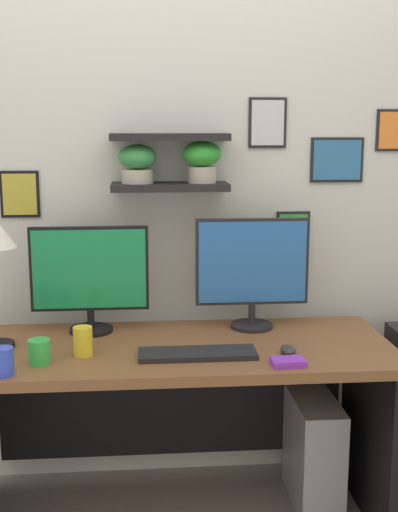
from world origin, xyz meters
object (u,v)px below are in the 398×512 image
Objects in this scene: scissors_tray at (288,362)px; water_cup at (83,341)px; monitor_right at (252,269)px; pen_cup at (3,362)px; computer_tower_right at (313,451)px; keyboard at (197,354)px; coffee_mug at (39,352)px; desk at (174,390)px; computer_mouse at (288,350)px; monitor_left at (90,275)px.

water_cup reaches higher than scissors_tray.
monitor_right is 4.78× the size of pen_cup.
water_cup reaches higher than computer_tower_right.
coffee_mug is at bearing -176.94° from keyboard.
keyboard reaches higher than computer_tower_right.
pen_cup reaches higher than desk.
keyboard is at bearing -126.62° from monitor_right.
coffee_mug is at bearing 174.10° from scissors_tray.
monitor_right reaches higher than computer_mouse.
desk reaches higher than computer_tower_right.
desk is 0.67m from computer_tower_right.
computer_mouse is 1.03m from pen_cup.
computer_tower_right is at bearing 16.84° from pen_cup.
water_cup is at bearing -156.08° from monitor_right.
computer_tower_right is at bearing 23.34° from keyboard.
coffee_mug is 0.19× the size of computer_tower_right.
water_cup is at bearing 167.12° from scissors_tray.
scissors_tray is at bearing -12.88° from water_cup.
computer_tower_right is at bearing 13.08° from coffee_mug.
monitor_right is at bearing 27.54° from pen_cup.
coffee_mug is 0.15m from pen_cup.
pen_cup is (-0.68, -0.14, 0.04)m from keyboard.
coffee_mug is at bearing -156.04° from desk.
monitor_left reaches higher than keyboard.
desk is at bearing 112.45° from keyboard.
keyboard is (-0.26, -0.35, -0.24)m from monitor_right.
water_cup is 0.24× the size of computer_tower_right.
monitor_left is 0.59m from keyboard.
keyboard is 4.40× the size of pen_cup.
scissors_tray is at bearing -38.37° from desk.
monitor_left is at bearing -180.00° from monitor_right.
computer_tower_right is (0.52, 0.22, -0.53)m from keyboard.
keyboard is at bearing -179.84° from computer_mouse.
computer_mouse is 0.19× the size of computer_tower_right.
monitor_right reaches higher than coffee_mug.
pen_cup is 1.37m from computer_tower_right.
monitor_left is 0.90m from scissors_tray.
monitor_right is 5.31× the size of computer_mouse.
monitor_left is 0.59m from pen_cup.
monitor_right is 0.94m from coffee_mug.
computer_mouse is 0.92m from coffee_mug.
water_cup is (-0.74, 0.17, 0.04)m from scissors_tray.
pen_cup is 0.31m from water_cup.
coffee_mug is (-0.84, -0.38, -0.21)m from monitor_right.
coffee_mug reaches higher than computer_tower_right.
computer_tower_right is (0.94, 0.18, -0.57)m from water_cup.
monitor_left is at bearing 88.58° from water_cup.
monitor_right is 0.43m from computer_mouse.
computer_mouse is at bearing -24.10° from desk.
water_cup reaches higher than keyboard.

